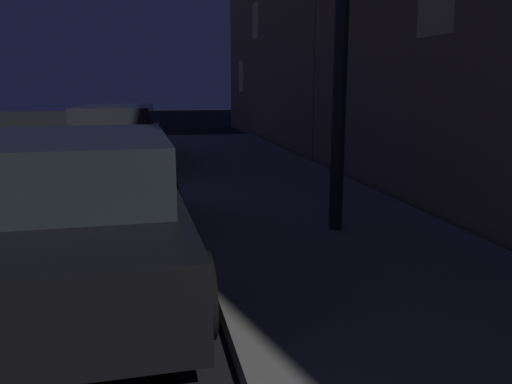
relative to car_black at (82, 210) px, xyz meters
name	(u,v)px	position (x,y,z in m)	size (l,w,h in m)	color
car_black	(82,210)	(0.00, 0.00, 0.00)	(2.13, 4.63, 1.43)	black
car_red	(117,138)	(0.00, 6.78, 0.01)	(2.18, 4.63, 1.43)	maroon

